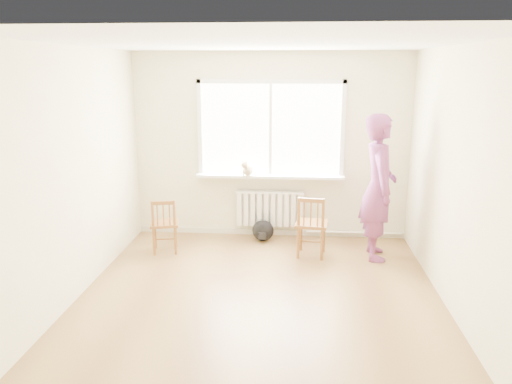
% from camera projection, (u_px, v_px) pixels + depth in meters
% --- Properties ---
extents(floor, '(4.50, 4.50, 0.00)m').
position_uv_depth(floor, '(259.00, 301.00, 5.42)').
color(floor, olive).
rests_on(floor, ground).
extents(ceiling, '(4.50, 4.50, 0.00)m').
position_uv_depth(ceiling, '(259.00, 43.00, 4.77)').
color(ceiling, white).
rests_on(ceiling, back_wall).
extents(back_wall, '(4.00, 0.01, 2.70)m').
position_uv_depth(back_wall, '(271.00, 146.00, 7.27)').
color(back_wall, beige).
rests_on(back_wall, ground).
extents(window, '(2.12, 0.05, 1.42)m').
position_uv_depth(window, '(271.00, 125.00, 7.17)').
color(window, white).
rests_on(window, back_wall).
extents(windowsill, '(2.15, 0.22, 0.04)m').
position_uv_depth(windowsill, '(270.00, 176.00, 7.27)').
color(windowsill, white).
rests_on(windowsill, back_wall).
extents(radiator, '(1.00, 0.12, 0.55)m').
position_uv_depth(radiator, '(270.00, 208.00, 7.40)').
color(radiator, white).
rests_on(radiator, back_wall).
extents(heating_pipe, '(1.40, 0.04, 0.04)m').
position_uv_depth(heating_pipe, '(353.00, 233.00, 7.42)').
color(heating_pipe, silver).
rests_on(heating_pipe, back_wall).
extents(baseboard, '(4.00, 0.03, 0.08)m').
position_uv_depth(baseboard, '(270.00, 232.00, 7.58)').
color(baseboard, beige).
rests_on(baseboard, ground).
extents(chair_left, '(0.44, 0.43, 0.76)m').
position_uv_depth(chair_left, '(164.00, 226.00, 6.77)').
color(chair_left, brown).
rests_on(chair_left, floor).
extents(chair_right, '(0.46, 0.45, 0.84)m').
position_uv_depth(chair_right, '(311.00, 226.00, 6.61)').
color(chair_right, brown).
rests_on(chair_right, floor).
extents(person, '(0.46, 0.70, 1.91)m').
position_uv_depth(person, '(378.00, 187.00, 6.48)').
color(person, '#C5414E').
rests_on(person, floor).
extents(cat, '(0.23, 0.35, 0.25)m').
position_uv_depth(cat, '(247.00, 169.00, 7.18)').
color(cat, beige).
rests_on(cat, windowsill).
extents(backpack, '(0.34, 0.28, 0.31)m').
position_uv_depth(backpack, '(263.00, 231.00, 7.28)').
color(backpack, black).
rests_on(backpack, floor).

